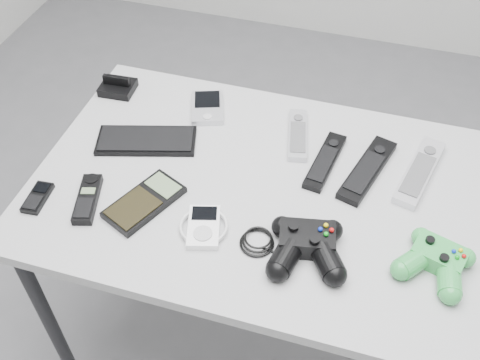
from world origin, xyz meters
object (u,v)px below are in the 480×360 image
(remote_silver_a, at_px, (298,134))
(remote_black_b, at_px, (368,169))
(remote_black_a, at_px, (325,161))
(remote_silver_b, at_px, (420,171))
(pda, at_px, (207,107))
(pda_keyboard, at_px, (146,140))
(desk, at_px, (265,205))
(mp3_player, at_px, (204,226))
(controller_black, at_px, (307,245))
(mobile_phone, at_px, (37,197))
(controller_green, at_px, (436,260))
(cordless_handset, at_px, (88,199))
(calculator, at_px, (144,202))

(remote_silver_a, distance_m, remote_black_b, 0.20)
(remote_black_a, xyz_separation_m, remote_silver_b, (0.22, 0.03, 0.00))
(pda, height_order, remote_black_b, remote_black_b)
(remote_silver_a, relative_size, remote_black_b, 0.79)
(pda_keyboard, height_order, remote_silver_b, remote_silver_b)
(desk, xyz_separation_m, mp3_player, (-0.10, -0.16, 0.07))
(remote_silver_b, bearing_deg, controller_black, -111.19)
(pda, height_order, remote_silver_a, same)
(mobile_phone, bearing_deg, pda, 52.71)
(desk, relative_size, remote_silver_a, 5.94)
(pda, distance_m, controller_green, 0.69)
(desk, distance_m, pda_keyboard, 0.33)
(pda, relative_size, cordless_handset, 0.92)
(calculator, relative_size, controller_black, 0.65)
(remote_black_a, xyz_separation_m, mobile_phone, (-0.59, -0.30, -0.00))
(pda_keyboard, distance_m, calculator, 0.20)
(controller_black, distance_m, controller_green, 0.26)
(remote_silver_b, height_order, mp3_player, remote_silver_b)
(mobile_phone, relative_size, controller_green, 0.59)
(remote_silver_a, distance_m, calculator, 0.42)
(remote_black_b, bearing_deg, remote_silver_a, 173.91)
(controller_green, bearing_deg, calculator, -161.71)
(controller_green, bearing_deg, mobile_phone, -158.33)
(remote_black_b, relative_size, mobile_phone, 2.55)
(pda_keyboard, relative_size, cordless_handset, 1.76)
(desk, distance_m, remote_black_b, 0.25)
(pda, height_order, remote_black_a, same)
(remote_black_a, height_order, mobile_phone, remote_black_a)
(remote_black_a, bearing_deg, controller_green, -32.44)
(remote_black_a, distance_m, calculator, 0.43)
(mobile_phone, bearing_deg, remote_silver_b, 17.32)
(desk, bearing_deg, mobile_phone, -159.11)
(remote_silver_a, distance_m, mobile_phone, 0.63)
(desk, relative_size, cordless_handset, 7.76)
(remote_silver_b, relative_size, controller_green, 1.52)
(mp3_player, relative_size, controller_black, 0.41)
(remote_silver_a, bearing_deg, mp3_player, -122.36)
(pda, relative_size, controller_green, 0.82)
(mp3_player, bearing_deg, desk, 42.95)
(pda, distance_m, remote_black_a, 0.35)
(cordless_handset, bearing_deg, calculator, -2.47)
(remote_silver_a, bearing_deg, desk, -111.61)
(pda, bearing_deg, remote_black_a, -37.43)
(pda_keyboard, relative_size, remote_black_a, 1.24)
(pda, bearing_deg, remote_black_b, -33.47)
(remote_black_a, bearing_deg, cordless_handset, -142.49)
(pda, distance_m, controller_black, 0.51)
(controller_green, bearing_deg, desk, -179.70)
(pda, xyz_separation_m, remote_black_a, (0.33, -0.11, -0.00))
(mobile_phone, relative_size, calculator, 0.50)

